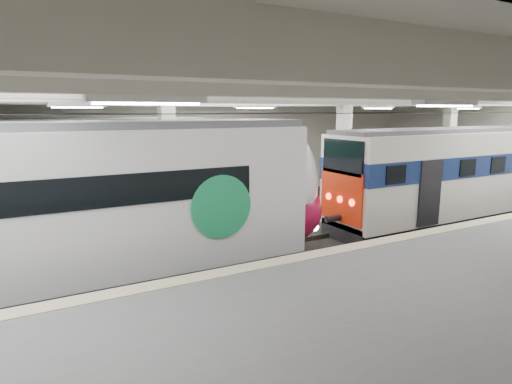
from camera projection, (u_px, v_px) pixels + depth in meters
station_hall at (316, 164)px, 12.56m from camera, size 36.00×24.00×5.75m
modern_emu at (123, 205)px, 11.78m from camera, size 14.06×2.90×4.52m
older_rer at (452, 174)px, 18.25m from camera, size 12.20×2.70×4.08m
far_train at (13, 181)px, 15.24m from camera, size 14.16×2.97×4.51m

